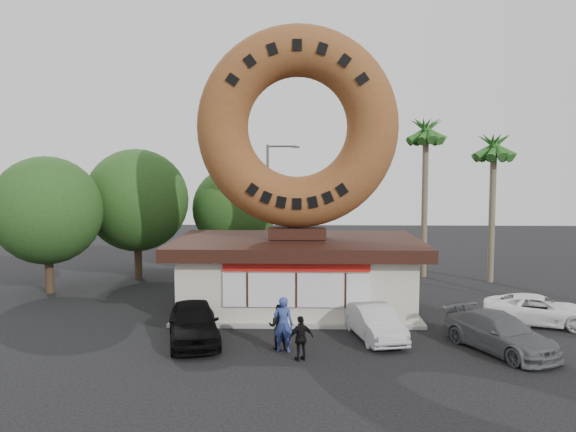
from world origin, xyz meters
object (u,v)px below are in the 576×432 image
(giant_donut, at_px, (297,127))
(person_left, at_px, (283,324))
(street_lamp, at_px, (270,200))
(person_center, at_px, (279,327))
(car_grey, at_px, (500,333))
(donut_shop, at_px, (297,271))
(car_white, at_px, (539,310))
(car_silver, at_px, (375,322))
(car_black, at_px, (194,322))
(person_right, at_px, (301,338))

(giant_donut, bearing_deg, person_left, -93.90)
(street_lamp, distance_m, person_center, 16.30)
(person_center, relative_size, car_grey, 0.36)
(donut_shop, distance_m, car_white, 10.44)
(donut_shop, relative_size, street_lamp, 1.40)
(car_silver, bearing_deg, car_black, 172.43)
(donut_shop, bearing_deg, person_left, -93.91)
(car_white, bearing_deg, donut_shop, 95.37)
(person_center, xyz_separation_m, car_grey, (7.86, -0.02, -0.16))
(street_lamp, xyz_separation_m, person_left, (1.44, -16.11, -3.49))
(donut_shop, xyz_separation_m, street_lamp, (-1.86, 10.02, 2.72))
(person_right, relative_size, car_silver, 0.39)
(car_white, bearing_deg, car_silver, 125.39)
(donut_shop, relative_size, car_black, 2.51)
(giant_donut, bearing_deg, car_silver, -56.32)
(donut_shop, distance_m, street_lamp, 10.54)
(person_left, relative_size, car_black, 0.44)
(donut_shop, relative_size, person_right, 7.32)
(donut_shop, bearing_deg, car_silver, -56.22)
(donut_shop, bearing_deg, car_white, -12.77)
(street_lamp, bearing_deg, giant_donut, -79.49)
(car_silver, bearing_deg, street_lamp, 95.75)
(giant_donut, height_order, car_grey, giant_donut)
(giant_donut, xyz_separation_m, car_black, (-3.81, -5.14, -7.60))
(person_right, bearing_deg, person_left, -79.81)
(giant_donut, bearing_deg, car_white, -12.86)
(street_lamp, relative_size, person_right, 5.23)
(person_left, height_order, car_black, person_left)
(donut_shop, distance_m, person_left, 6.16)
(car_silver, height_order, car_white, car_silver)
(car_silver, distance_m, car_grey, 4.47)
(car_white, bearing_deg, car_black, 119.62)
(person_left, bearing_deg, car_black, -2.66)
(giant_donut, xyz_separation_m, street_lamp, (-1.86, 10.00, -3.88))
(person_right, distance_m, car_white, 10.97)
(giant_donut, xyz_separation_m, car_silver, (3.01, -4.52, -7.72))
(donut_shop, distance_m, person_center, 5.92)
(person_left, distance_m, car_black, 3.54)
(street_lamp, distance_m, car_silver, 15.79)
(donut_shop, xyz_separation_m, car_black, (-3.81, -5.13, -1.01))
(car_silver, bearing_deg, donut_shop, 110.99)
(donut_shop, relative_size, car_white, 2.56)
(street_lamp, distance_m, person_right, 17.55)
(person_center, height_order, car_white, person_center)
(person_left, distance_m, person_right, 1.13)
(street_lamp, relative_size, person_left, 4.05)
(donut_shop, height_order, street_lamp, street_lamp)
(giant_donut, bearing_deg, car_grey, -38.74)
(donut_shop, relative_size, person_left, 5.67)
(person_left, distance_m, car_white, 11.21)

